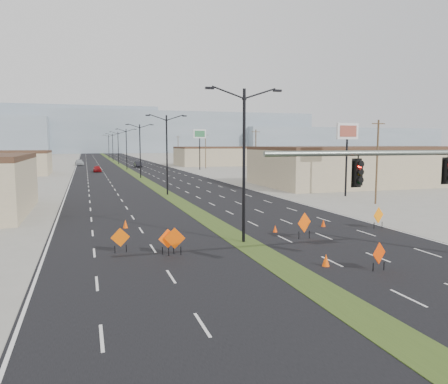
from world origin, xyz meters
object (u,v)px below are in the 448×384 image
object	(u,v)px
cone_1	(275,229)
pole_sign_east_near	(347,137)
construction_sign_5	(378,216)
construction_sign_3	(379,254)
cone_2	(323,223)
pole_sign_east_far	(200,137)
streetlight_3	(126,148)
car_far	(79,163)
car_mid	(138,164)
streetlight_4	(118,147)
cone_3	(125,224)
cone_0	(326,260)
streetlight_5	(113,146)
streetlight_1	(167,152)
construction_sign_0	(120,238)
streetlight_2	(140,149)
construction_sign_1	(168,239)
construction_sign_2	(175,239)
streetlight_0	(244,161)
construction_sign_4	(304,223)
car_left	(97,169)
streetlight_6	(109,146)

from	to	relation	value
cone_1	pole_sign_east_near	distance (m)	25.80
pole_sign_east_near	construction_sign_5	bearing A→B (deg)	-117.58
construction_sign_3	cone_2	size ratio (longest dim) A/B	2.53
pole_sign_east_far	streetlight_3	bearing A→B (deg)	153.50
cone_1	car_far	bearing A→B (deg)	97.90
construction_sign_3	car_mid	bearing A→B (deg)	68.23
pole_sign_east_far	streetlight_4	bearing A→B (deg)	111.60
car_mid	cone_3	xyz separation A→B (m)	(-10.84, -86.06, -0.47)
streetlight_3	cone_3	distance (m)	77.20
construction_sign_5	pole_sign_east_far	world-z (taller)	pole_sign_east_far
cone_0	cone_2	world-z (taller)	cone_0
streetlight_5	pole_sign_east_near	xyz separation A→B (m)	(20.81, -120.01, 1.87)
streetlight_1	cone_2	xyz separation A→B (m)	(7.83, -24.85, -5.12)
construction_sign_5	pole_sign_east_far	bearing A→B (deg)	65.60
construction_sign_0	car_far	bearing A→B (deg)	87.10
streetlight_1	streetlight_2	bearing A→B (deg)	90.00
car_mid	cone_0	size ratio (longest dim) A/B	7.18
construction_sign_1	construction_sign_2	bearing A→B (deg)	-56.68
construction_sign_1	cone_3	bearing A→B (deg)	92.27
cone_0	car_far	bearing A→B (deg)	96.74
construction_sign_0	cone_1	size ratio (longest dim) A/B	2.78
streetlight_2	streetlight_3	world-z (taller)	same
streetlight_0	construction_sign_0	bearing A→B (deg)	-177.24
streetlight_0	car_far	world-z (taller)	streetlight_0
construction_sign_2	pole_sign_east_near	bearing A→B (deg)	58.00
cone_2	construction_sign_4	bearing A→B (deg)	-135.56
car_mid	construction_sign_3	xyz separation A→B (m)	(0.56, -101.59, 0.07)
construction_sign_5	pole_sign_east_far	size ratio (longest dim) A/B	0.17
cone_1	pole_sign_east_far	bearing A→B (deg)	79.71
streetlight_0	cone_1	xyz separation A→B (m)	(3.34, 2.34, -5.15)
cone_1	car_mid	bearing A→B (deg)	89.71
construction_sign_1	cone_1	distance (m)	9.57
construction_sign_3	construction_sign_5	xyz separation A→B (m)	(7.14, 9.52, 0.10)
streetlight_1	construction_sign_4	distance (m)	28.95
streetlight_2	construction_sign_0	distance (m)	57.13
streetlight_2	car_left	xyz separation A→B (m)	(-7.30, 20.18, -4.68)
cone_1	cone_2	size ratio (longest dim) A/B	0.92
streetlight_4	construction_sign_4	distance (m)	112.47
car_far	construction_sign_4	distance (m)	110.75
car_left	construction_sign_1	distance (m)	77.83
construction_sign_0	pole_sign_east_far	xyz separation A→B (m)	(24.90, 77.46, 7.18)
streetlight_1	construction_sign_1	xyz separation A→B (m)	(-5.34, -29.63, -4.52)
car_left	cone_0	xyz separation A→B (m)	(9.52, -82.85, -0.40)
streetlight_6	pole_sign_east_far	size ratio (longest dim) A/B	1.02
car_left	car_mid	xyz separation A→B (m)	(11.10, 17.17, 0.07)
car_mid	construction_sign_0	distance (m)	94.48
construction_sign_3	pole_sign_east_far	xyz separation A→B (m)	(12.55, 85.32, 7.19)
construction_sign_3	pole_sign_east_far	world-z (taller)	pole_sign_east_far
streetlight_1	streetlight_6	bearing A→B (deg)	90.00
streetlight_4	streetlight_5	distance (m)	28.00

